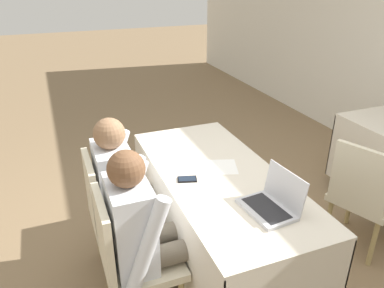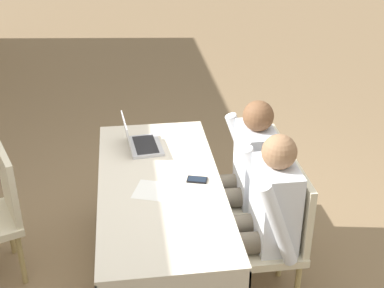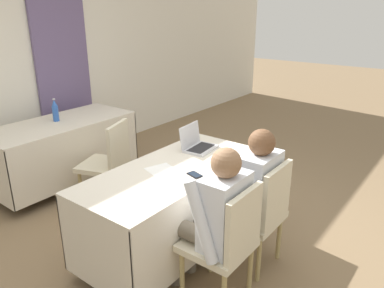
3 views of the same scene
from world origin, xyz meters
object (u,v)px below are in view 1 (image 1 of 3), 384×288
object	(u,v)px
chair_near_left	(113,210)
chair_far_spare	(363,193)
cell_phone	(187,179)
person_checkered_shirt	(126,187)
chair_near_right	(129,256)
person_white_shirt	(145,229)
laptop	(272,203)

from	to	relation	value
chair_near_left	chair_far_spare	distance (m)	1.80
cell_phone	person_checkered_shirt	xyz separation A→B (m)	(-0.24, -0.35, -0.11)
chair_far_spare	chair_near_right	bearing A→B (deg)	69.86
cell_phone	chair_near_left	size ratio (longest dim) A/B	0.15
chair_far_spare	chair_near_left	bearing A→B (deg)	54.37
cell_phone	chair_near_right	size ratio (longest dim) A/B	0.15
chair_near_right	person_checkered_shirt	world-z (taller)	person_checkered_shirt
person_checkered_shirt	person_white_shirt	bearing A→B (deg)	-180.00
chair_near_left	person_checkered_shirt	size ratio (longest dim) A/B	0.77
laptop	chair_near_left	xyz separation A→B (m)	(-0.71, -0.77, -0.31)
person_checkered_shirt	cell_phone	bearing A→B (deg)	-123.99
chair_near_right	person_white_shirt	xyz separation A→B (m)	(0.00, 0.10, 0.16)
cell_phone	chair_near_right	world-z (taller)	chair_near_right
laptop	person_checkered_shirt	bearing A→B (deg)	-142.19
laptop	chair_near_left	world-z (taller)	laptop
cell_phone	person_white_shirt	distance (m)	0.44
cell_phone	person_checkered_shirt	world-z (taller)	person_checkered_shirt
person_checkered_shirt	person_white_shirt	size ratio (longest dim) A/B	1.00
chair_near_right	person_checkered_shirt	size ratio (longest dim) A/B	0.77
laptop	chair_near_left	size ratio (longest dim) A/B	0.37
chair_near_left	person_checkered_shirt	world-z (taller)	person_checkered_shirt
laptop	chair_near_right	distance (m)	0.87
person_checkered_shirt	person_white_shirt	world-z (taller)	same
person_checkered_shirt	chair_far_spare	bearing A→B (deg)	-105.79
chair_near_left	chair_near_right	size ratio (longest dim) A/B	1.00
chair_near_left	person_checkered_shirt	xyz separation A→B (m)	(-0.00, 0.10, 0.16)
cell_phone	person_white_shirt	xyz separation A→B (m)	(0.25, -0.35, -0.11)
laptop	cell_phone	distance (m)	0.57
laptop	cell_phone	xyz separation A→B (m)	(-0.47, -0.32, -0.04)
chair_near_left	chair_near_right	xyz separation A→B (m)	(0.48, 0.00, 0.00)
chair_near_left	chair_far_spare	xyz separation A→B (m)	(0.46, 1.74, 0.00)
laptop	chair_far_spare	xyz separation A→B (m)	(-0.24, 0.97, -0.31)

